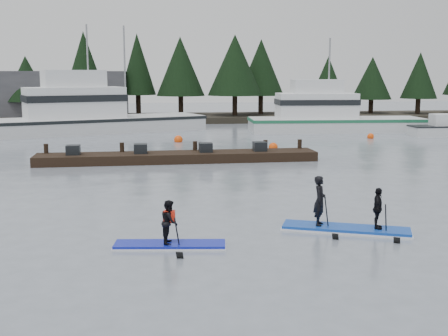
{
  "coord_description": "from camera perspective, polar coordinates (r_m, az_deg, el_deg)",
  "views": [
    {
      "loc": [
        -2.83,
        -15.1,
        4.64
      ],
      "look_at": [
        0.0,
        6.0,
        1.1
      ],
      "focal_mm": 45.0,
      "sensor_mm": 36.0,
      "label": 1
    }
  ],
  "objects": [
    {
      "name": "fishing_boat_large",
      "position": [
        47.0,
        -13.07,
        4.42
      ],
      "size": [
        17.46,
        10.04,
        9.61
      ],
      "rotation": [
        0.0,
        0.0,
        0.34
      ],
      "color": "silver",
      "rests_on": "ground"
    },
    {
      "name": "treeline",
      "position": [
        57.36,
        -4.81,
        4.78
      ],
      "size": [
        60.0,
        4.0,
        8.0
      ],
      "primitive_type": null,
      "color": "black",
      "rests_on": "ground"
    },
    {
      "name": "far_shore",
      "position": [
        57.33,
        -4.81,
        5.07
      ],
      "size": [
        70.0,
        8.0,
        0.6
      ],
      "primitive_type": "cube",
      "color": "#2D281E",
      "rests_on": "ground"
    },
    {
      "name": "buoy_b",
      "position": [
        39.36,
        -4.65,
        2.65
      ],
      "size": [
        0.6,
        0.6,
        0.6
      ],
      "primitive_type": "sphere",
      "color": "#EC480B",
      "rests_on": "ground"
    },
    {
      "name": "fishing_boat_medium",
      "position": [
        47.53,
        10.82,
        4.41
      ],
      "size": [
        14.43,
        4.87,
        8.5
      ],
      "rotation": [
        0.0,
        0.0,
        -0.06
      ],
      "color": "silver",
      "rests_on": "ground"
    },
    {
      "name": "buoy_d",
      "position": [
        35.39,
        5.02,
        1.88
      ],
      "size": [
        0.57,
        0.57,
        0.57
      ],
      "primitive_type": "sphere",
      "color": "#EC480B",
      "rests_on": "ground"
    },
    {
      "name": "ground",
      "position": [
        16.05,
        2.88,
        -7.38
      ],
      "size": [
        160.0,
        160.0,
        0.0
      ],
      "primitive_type": "plane",
      "color": "slate",
      "rests_on": "ground"
    },
    {
      "name": "paddleboard_duo",
      "position": [
        17.26,
        12.32,
        -4.68
      ],
      "size": [
        3.81,
        2.23,
        2.1
      ],
      "rotation": [
        0.0,
        0.0,
        -0.38
      ],
      "color": "#113FA8",
      "rests_on": "ground"
    },
    {
      "name": "paddleboard_solo",
      "position": [
        15.42,
        -5.53,
        -6.44
      ],
      "size": [
        3.09,
        1.23,
        1.8
      ],
      "rotation": [
        0.0,
        0.0,
        -0.13
      ],
      "color": "#121EAB",
      "rests_on": "ground"
    },
    {
      "name": "floating_dock",
      "position": [
        30.4,
        -4.68,
        1.11
      ],
      "size": [
        15.07,
        2.22,
        0.5
      ],
      "primitive_type": "cube",
      "rotation": [
        0.0,
        0.0,
        0.01
      ],
      "color": "black",
      "rests_on": "ground"
    },
    {
      "name": "waterfront_building",
      "position": [
        60.18,
        -18.48,
        6.93
      ],
      "size": [
        18.0,
        6.0,
        5.0
      ],
      "primitive_type": "cube",
      "color": "#4C4C51",
      "rests_on": "ground"
    },
    {
      "name": "buoy_c",
      "position": [
        42.91,
        14.66,
        2.93
      ],
      "size": [
        0.49,
        0.49,
        0.49
      ],
      "primitive_type": "sphere",
      "color": "#EC480B",
      "rests_on": "ground"
    }
  ]
}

